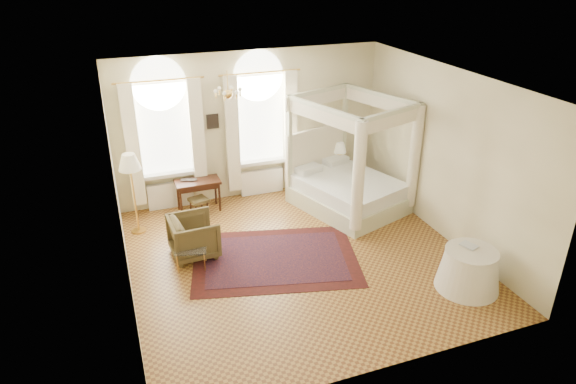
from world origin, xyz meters
name	(u,v)px	position (x,y,z in m)	size (l,w,h in m)	color
ground	(299,257)	(0.00, 0.00, 0.00)	(6.00, 6.00, 0.00)	olive
room_walls	(300,159)	(0.00, 0.00, 1.98)	(6.00, 6.00, 6.00)	#F9EDBE
window_left	(166,144)	(-1.90, 2.87, 1.49)	(1.62, 0.27, 3.29)	white
window_right	(261,133)	(0.20, 2.87, 1.49)	(1.62, 0.27, 3.29)	white
chandelier	(228,93)	(-0.90, 1.20, 2.91)	(0.51, 0.45, 0.50)	gold
wall_pictures	(254,115)	(0.09, 2.97, 1.89)	(2.54, 0.03, 0.39)	black
canopy_bed	(349,184)	(1.78, 1.54, 0.56)	(2.45, 2.71, 2.46)	beige
nightstand	(340,172)	(2.12, 2.70, 0.33)	(0.46, 0.41, 0.65)	#331A0E
nightstand_lamp	(340,149)	(2.08, 2.69, 0.95)	(0.30, 0.30, 0.45)	gold
writing_desk	(198,185)	(-1.35, 2.54, 0.61)	(0.95, 0.50, 0.71)	#331A0E
laptop	(189,179)	(-1.51, 2.65, 0.73)	(0.35, 0.23, 0.03)	black
stool	(199,201)	(-1.40, 2.29, 0.34)	(0.44, 0.44, 0.41)	#4E4221
armchair	(194,236)	(-1.78, 0.77, 0.39)	(0.83, 0.86, 0.78)	#46391E
coffee_table	(191,251)	(-1.92, 0.38, 0.34)	(0.63, 0.51, 0.37)	silver
floor_lamp	(130,166)	(-2.70, 2.04, 1.43)	(0.43, 0.43, 1.68)	gold
oriental_rug	(275,258)	(-0.42, 0.11, 0.01)	(3.44, 2.82, 0.01)	#471311
side_table	(469,270)	(2.34, -1.84, 0.36)	(1.06, 1.06, 0.72)	beige
book	(465,248)	(2.28, -1.74, 0.74)	(0.20, 0.27, 0.03)	black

